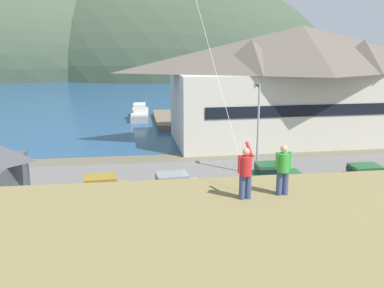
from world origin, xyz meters
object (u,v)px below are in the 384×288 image
(parked_car_mid_row_center, at_px, (99,189))
(parking_light_pole, at_px, (258,124))
(parked_car_front_row_silver, at_px, (272,175))
(parked_car_corner_spot, at_px, (366,176))
(moored_boat_outer_mooring, at_px, (190,112))
(person_kite_flyer, at_px, (246,171))
(parked_car_back_row_left, at_px, (347,209))
(parked_car_mid_row_near, at_px, (157,215))
(moored_boat_wharfside, at_px, (140,114))
(harbor_lodge, at_px, (300,81))
(parked_car_front_row_end, at_px, (61,219))
(wharf_dock, at_px, (167,119))
(person_companion, at_px, (283,168))
(parked_car_back_row_right, at_px, (171,186))

(parked_car_mid_row_center, relative_size, parking_light_pole, 0.60)
(parked_car_front_row_silver, xyz_separation_m, parking_light_pole, (-0.25, 3.22, 3.20))
(parked_car_corner_spot, bearing_deg, moored_boat_outer_mooring, 106.33)
(parked_car_front_row_silver, bearing_deg, person_kite_flyer, -111.22)
(parked_car_back_row_left, bearing_deg, parked_car_mid_row_near, 177.44)
(moored_boat_wharfside, bearing_deg, parked_car_corner_spot, -62.82)
(harbor_lodge, relative_size, person_kite_flyer, 15.13)
(parked_car_corner_spot, xyz_separation_m, parking_light_pole, (-6.90, 4.54, 3.20))
(moored_boat_wharfside, distance_m, parked_car_front_row_silver, 30.70)
(parked_car_front_row_silver, bearing_deg, parked_car_front_row_end, -156.45)
(parked_car_front_row_silver, distance_m, parked_car_front_row_end, 15.50)
(parked_car_front_row_silver, bearing_deg, moored_boat_outer_mooring, 94.53)
(harbor_lodge, relative_size, moored_boat_wharfside, 3.94)
(wharf_dock, distance_m, parked_car_corner_spot, 30.48)
(parked_car_back_row_left, relative_size, parked_car_front_row_silver, 1.02)
(parked_car_mid_row_near, bearing_deg, parked_car_corner_spot, 18.25)
(harbor_lodge, relative_size, parked_car_front_row_silver, 6.66)
(parked_car_back_row_left, bearing_deg, moored_boat_outer_mooring, 97.47)
(moored_boat_wharfside, bearing_deg, parked_car_back_row_left, -72.38)
(parked_car_back_row_left, xyz_separation_m, person_companion, (-7.47, -9.34, 5.64))
(wharf_dock, relative_size, parked_car_mid_row_near, 2.70)
(parked_car_back_row_right, xyz_separation_m, parking_light_pole, (7.34, 4.67, 3.20))
(moored_boat_wharfside, height_order, parked_car_mid_row_near, moored_boat_wharfside)
(moored_boat_outer_mooring, bearing_deg, parked_car_back_row_right, -99.72)
(parked_car_mid_row_center, bearing_deg, moored_boat_wharfside, 83.83)
(parked_car_front_row_end, distance_m, parked_car_mid_row_near, 5.39)
(parking_light_pole, distance_m, person_companion, 20.21)
(parked_car_back_row_right, xyz_separation_m, person_companion, (2.55, -14.81, 5.64))
(parked_car_front_row_silver, height_order, parked_car_corner_spot, same)
(person_companion, bearing_deg, parked_car_back_row_right, 99.76)
(parked_car_corner_spot, bearing_deg, parked_car_front_row_end, -166.85)
(parking_light_pole, relative_size, person_companion, 4.17)
(moored_boat_wharfside, distance_m, parked_car_back_row_left, 38.03)
(person_companion, bearing_deg, harbor_lodge, 67.91)
(parked_car_mid_row_center, bearing_deg, parked_car_back_row_left, -20.54)
(parked_car_back_row_right, distance_m, person_kite_flyer, 16.08)
(parked_car_corner_spot, bearing_deg, parked_car_back_row_right, -179.45)
(parked_car_mid_row_near, bearing_deg, person_companion, -69.01)
(parked_car_corner_spot, relative_size, person_kite_flyer, 2.28)
(wharf_dock, distance_m, moored_boat_outer_mooring, 4.29)
(person_companion, bearing_deg, parked_car_front_row_silver, 72.77)
(wharf_dock, relative_size, moored_boat_outer_mooring, 1.86)
(parked_car_corner_spot, bearing_deg, parking_light_pole, 146.67)
(parked_car_back_row_left, distance_m, person_kite_flyer, 14.17)
(parked_car_corner_spot, bearing_deg, parked_car_mid_row_near, -161.75)
(person_kite_flyer, bearing_deg, parked_car_corner_spot, 49.26)
(parked_car_mid_row_center, height_order, parking_light_pole, parking_light_pole)
(parked_car_mid_row_near, distance_m, person_kite_flyer, 11.78)
(moored_boat_outer_mooring, height_order, parked_car_back_row_right, moored_boat_outer_mooring)
(parked_car_back_row_right, xyz_separation_m, person_kite_flyer, (1.20, -15.00, 5.66))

